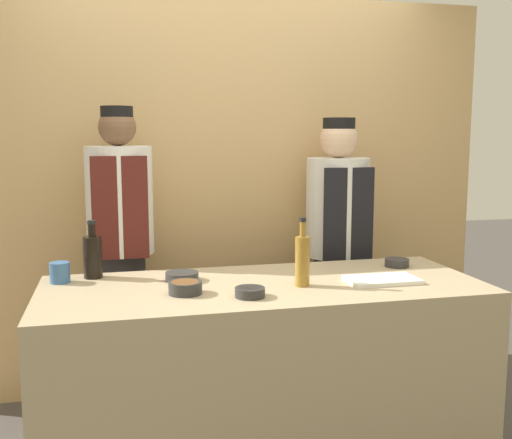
# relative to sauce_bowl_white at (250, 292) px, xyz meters

# --- Properties ---
(cabinet_wall) EXTENTS (3.34, 0.18, 2.40)m
(cabinet_wall) POSITION_rel_sauce_bowl_white_xyz_m (0.11, 1.27, 0.29)
(cabinet_wall) COLOR tan
(cabinet_wall) RESTS_ON ground_plane
(counter) EXTENTS (2.04, 0.81, 0.89)m
(counter) POSITION_rel_sauce_bowl_white_xyz_m (0.11, 0.20, -0.47)
(counter) COLOR tan
(counter) RESTS_ON ground_plane
(sauce_bowl_white) EXTENTS (0.13, 0.13, 0.04)m
(sauce_bowl_white) POSITION_rel_sauce_bowl_white_xyz_m (0.00, 0.00, 0.00)
(sauce_bowl_white) COLOR #2D2D2D
(sauce_bowl_white) RESTS_ON counter
(sauce_bowl_orange) EXTENTS (0.13, 0.13, 0.04)m
(sauce_bowl_orange) POSITION_rel_sauce_bowl_white_xyz_m (0.88, 0.40, -0.00)
(sauce_bowl_orange) COLOR #2D2D2D
(sauce_bowl_orange) RESTS_ON counter
(sauce_bowl_brown) EXTENTS (0.15, 0.15, 0.05)m
(sauce_bowl_brown) POSITION_rel_sauce_bowl_white_xyz_m (-0.26, 0.12, 0.01)
(sauce_bowl_brown) COLOR #2D2D2D
(sauce_bowl_brown) RESTS_ON counter
(sauce_bowl_purple) EXTENTS (0.16, 0.16, 0.04)m
(sauce_bowl_purple) POSITION_rel_sauce_bowl_white_xyz_m (-0.25, 0.35, -0.00)
(sauce_bowl_purple) COLOR #2D2D2D
(sauce_bowl_purple) RESTS_ON counter
(cutting_board) EXTENTS (0.33, 0.20, 0.02)m
(cutting_board) POSITION_rel_sauce_bowl_white_xyz_m (0.66, 0.11, -0.01)
(cutting_board) COLOR white
(cutting_board) RESTS_ON counter
(bottle_soy) EXTENTS (0.09, 0.09, 0.28)m
(bottle_soy) POSITION_rel_sauce_bowl_white_xyz_m (-0.66, 0.51, 0.09)
(bottle_soy) COLOR black
(bottle_soy) RESTS_ON counter
(bottle_vinegar) EXTENTS (0.07, 0.07, 0.32)m
(bottle_vinegar) POSITION_rel_sauce_bowl_white_xyz_m (0.27, 0.13, 0.10)
(bottle_vinegar) COLOR olive
(bottle_vinegar) RESTS_ON counter
(cup_blue) EXTENTS (0.09, 0.09, 0.10)m
(cup_blue) POSITION_rel_sauce_bowl_white_xyz_m (-0.81, 0.45, 0.03)
(cup_blue) COLOR #386093
(cup_blue) RESTS_ON counter
(chef_left) EXTENTS (0.36, 0.36, 1.72)m
(chef_left) POSITION_rel_sauce_bowl_white_xyz_m (-0.52, 0.92, 0.03)
(chef_left) COLOR #28282D
(chef_left) RESTS_ON ground_plane
(chef_right) EXTENTS (0.38, 0.38, 1.67)m
(chef_right) POSITION_rel_sauce_bowl_white_xyz_m (0.75, 0.92, -0.01)
(chef_right) COLOR #28282D
(chef_right) RESTS_ON ground_plane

